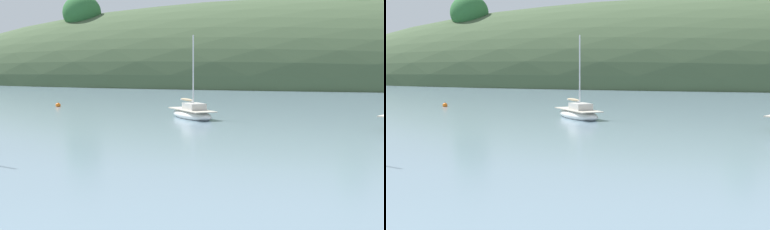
{
  "view_description": "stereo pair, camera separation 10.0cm",
  "coord_description": "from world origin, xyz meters",
  "views": [
    {
      "loc": [
        7.54,
        -6.45,
        3.94
      ],
      "look_at": [
        0.0,
        20.0,
        1.2
      ],
      "focal_mm": 49.54,
      "sensor_mm": 36.0,
      "label": 1
    },
    {
      "loc": [
        7.64,
        -6.43,
        3.94
      ],
      "look_at": [
        0.0,
        20.0,
        1.2
      ],
      "focal_mm": 49.54,
      "sensor_mm": 36.0,
      "label": 2
    }
  ],
  "objects": [
    {
      "name": "mooring_buoy_inner",
      "position": [
        -16.85,
        35.51,
        0.12
      ],
      "size": [
        0.44,
        0.44,
        0.54
      ],
      "color": "orange",
      "rests_on": "ground"
    },
    {
      "name": "far_shoreline_hill",
      "position": [
        -0.05,
        84.44,
        0.04
      ],
      "size": [
        150.0,
        36.0,
        30.64
      ],
      "color": "#425638",
      "rests_on": "ground"
    },
    {
      "name": "sailboat_teal_outer",
      "position": [
        -2.69,
        29.41,
        0.33
      ],
      "size": [
        4.71,
        5.05,
        6.02
      ],
      "color": "white",
      "rests_on": "ground"
    }
  ]
}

